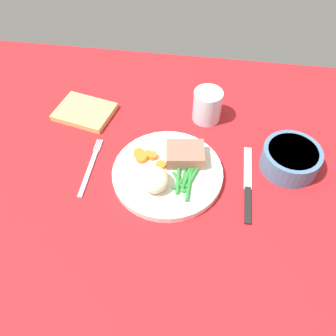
% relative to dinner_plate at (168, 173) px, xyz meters
% --- Properties ---
extents(dining_table, '(1.20, 0.90, 0.02)m').
position_rel_dinner_plate_xyz_m(dining_table, '(-0.00, 0.01, -0.02)').
color(dining_table, red).
rests_on(dining_table, ground).
extents(dinner_plate, '(0.24, 0.24, 0.02)m').
position_rel_dinner_plate_xyz_m(dinner_plate, '(0.00, 0.00, 0.00)').
color(dinner_plate, white).
rests_on(dinner_plate, dining_table).
extents(meat_portion, '(0.09, 0.07, 0.03)m').
position_rel_dinner_plate_xyz_m(meat_portion, '(0.03, 0.04, 0.02)').
color(meat_portion, '#A86B56').
rests_on(meat_portion, dinner_plate).
extents(mashed_potatoes, '(0.06, 0.06, 0.04)m').
position_rel_dinner_plate_xyz_m(mashed_potatoes, '(-0.02, -0.04, 0.03)').
color(mashed_potatoes, beige).
rests_on(mashed_potatoes, dinner_plate).
extents(carrot_slices, '(0.08, 0.05, 0.01)m').
position_rel_dinner_plate_xyz_m(carrot_slices, '(-0.05, 0.03, 0.01)').
color(carrot_slices, orange).
rests_on(carrot_slices, dinner_plate).
extents(green_beans, '(0.06, 0.10, 0.01)m').
position_rel_dinner_plate_xyz_m(green_beans, '(0.04, -0.02, 0.01)').
color(green_beans, '#2D8C38').
rests_on(green_beans, dinner_plate).
extents(fork, '(0.01, 0.17, 0.00)m').
position_rel_dinner_plate_xyz_m(fork, '(-0.18, -0.00, -0.01)').
color(fork, silver).
rests_on(fork, dining_table).
extents(knife, '(0.02, 0.20, 0.01)m').
position_rel_dinner_plate_xyz_m(knife, '(0.17, -0.00, -0.01)').
color(knife, black).
rests_on(knife, dining_table).
extents(water_glass, '(0.07, 0.07, 0.08)m').
position_rel_dinner_plate_xyz_m(water_glass, '(0.07, 0.20, 0.03)').
color(water_glass, silver).
rests_on(water_glass, dining_table).
extents(salad_bowl, '(0.13, 0.13, 0.05)m').
position_rel_dinner_plate_xyz_m(salad_bowl, '(0.26, 0.06, 0.02)').
color(salad_bowl, '#4C7299').
rests_on(salad_bowl, dining_table).
extents(napkin, '(0.16, 0.13, 0.01)m').
position_rel_dinner_plate_xyz_m(napkin, '(-0.24, 0.17, -0.00)').
color(napkin, '#DBBC6B').
rests_on(napkin, dining_table).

